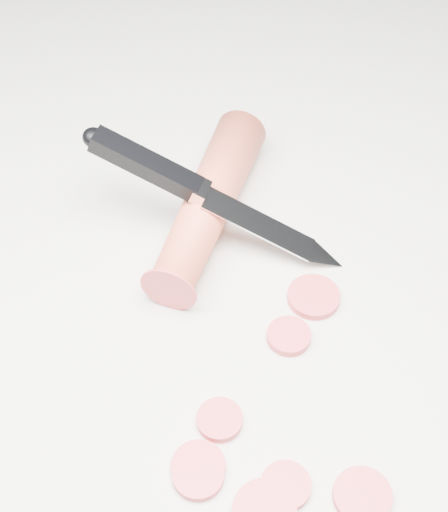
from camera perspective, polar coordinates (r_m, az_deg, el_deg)
ground at (r=0.52m, az=-0.93°, el=-7.88°), size 2.40×2.40×0.00m
carrot at (r=0.58m, az=-1.23°, el=4.30°), size 0.17×0.14×0.04m
carrot_slice_0 at (r=0.47m, az=-2.07°, el=-17.08°), size 0.03×0.03×0.01m
carrot_slice_1 at (r=0.48m, az=-2.07°, el=-16.49°), size 0.04×0.04×0.01m
carrot_slice_2 at (r=0.52m, az=5.20°, el=-6.40°), size 0.03×0.03×0.01m
carrot_slice_3 at (r=0.47m, az=4.97°, el=-17.82°), size 0.03×0.03×0.01m
carrot_slice_4 at (r=0.54m, az=7.18°, el=-3.26°), size 0.04×0.04×0.01m
carrot_slice_5 at (r=0.49m, az=-0.36°, el=-12.97°), size 0.03×0.03×0.01m
carrot_slice_6 at (r=0.48m, az=11.01°, el=-18.30°), size 0.04×0.04×0.01m
carrot_slice_7 at (r=0.46m, az=3.27°, el=-19.70°), size 0.04×0.04×0.01m
kitchen_knife at (r=0.55m, az=-0.69°, el=4.76°), size 0.15×0.19×0.09m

